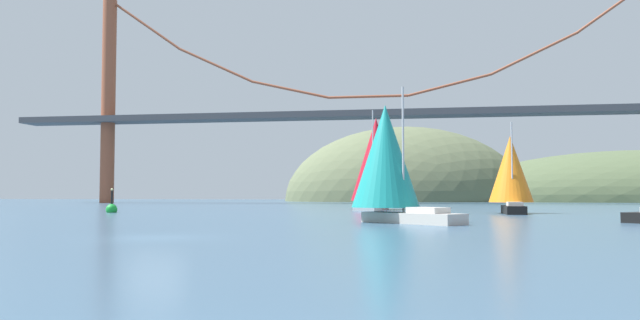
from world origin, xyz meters
The scene contains 8 objects.
ground_plane centered at (0.00, 0.00, 0.00)m, with size 360.00×360.00×0.00m, color #385670.
headland_center centered at (5.00, 135.00, 0.00)m, with size 59.62×44.00×37.00m, color #5B6647.
headland_right centered at (60.00, 135.00, 0.00)m, with size 89.47×44.00×24.11m, color #4C5B3D.
suspension_bridge centered at (0.00, 95.00, 18.55)m, with size 142.15×6.00×41.79m.
sailboat_crimson_sail centered at (5.27, 48.51, 5.61)m, with size 6.63×9.76×11.34m.
sailboat_orange_sail centered at (18.96, 37.31, 3.93)m, with size 4.20×6.93×8.55m.
sailboat_teal_sail centered at (8.67, 16.39, 4.04)m, with size 8.23×7.70×8.68m.
channel_buoy centered at (-19.52, 33.36, 0.37)m, with size 1.10×1.10×2.64m.
Camera 1 is at (11.35, -25.32, 1.85)m, focal length 35.91 mm.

